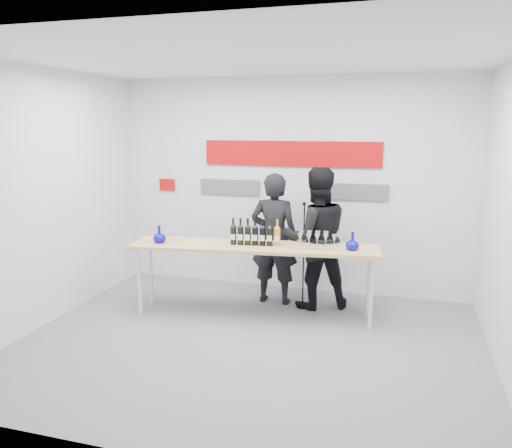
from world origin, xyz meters
name	(u,v)px	position (x,y,z in m)	size (l,w,h in m)	color
ground	(249,344)	(0.00, 0.00, 0.00)	(5.00, 5.00, 0.00)	slate
back_wall	(291,186)	(0.00, 2.00, 1.50)	(5.00, 0.04, 3.00)	silver
signage	(286,164)	(-0.06, 1.97, 1.81)	(3.38, 0.02, 0.79)	#BC080A
tasting_table	(254,251)	(-0.19, 0.81, 0.84)	(3.07, 0.98, 0.91)	#DEB977
wine_bottles	(255,232)	(-0.17, 0.81, 1.07)	(0.62, 0.15, 0.33)	black
decanter_left	(159,234)	(-1.35, 0.61, 1.01)	(0.16, 0.16, 0.21)	#080997
decanter_right	(353,241)	(0.99, 0.91, 1.01)	(0.16, 0.16, 0.21)	#080997
glasses_left	(174,235)	(-1.19, 0.68, 1.00)	(0.18, 0.24, 0.18)	silver
glasses_right	(315,240)	(0.55, 0.90, 1.00)	(0.48, 0.26, 0.18)	silver
presenter_left	(274,239)	(-0.07, 1.36, 0.87)	(0.64, 0.42, 1.74)	black
presenter_right	(316,238)	(0.48, 1.36, 0.91)	(0.89, 0.69, 1.83)	black
mic_stand	(303,276)	(0.34, 1.26, 0.43)	(0.16, 0.16, 1.40)	black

